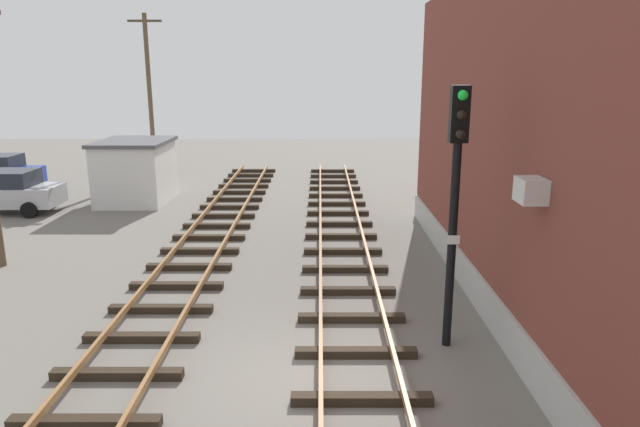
# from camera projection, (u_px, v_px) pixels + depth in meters

# --- Properties ---
(ground_plane) EXTENTS (80.00, 80.00, 0.00)m
(ground_plane) POSITION_uv_depth(u_px,v_px,m) (305.00, 378.00, 10.81)
(ground_plane) COLOR slate
(track_near_building) EXTENTS (2.50, 47.48, 0.32)m
(track_near_building) POSITION_uv_depth(u_px,v_px,m) (357.00, 372.00, 10.78)
(track_near_building) COLOR #2D2319
(track_near_building) RESTS_ON ground
(track_centre) EXTENTS (2.50, 47.48, 0.32)m
(track_centre) POSITION_uv_depth(u_px,v_px,m) (115.00, 373.00, 10.76)
(track_centre) COLOR #2D2319
(track_centre) RESTS_ON ground
(signal_mast) EXTENTS (0.36, 0.40, 5.42)m
(signal_mast) POSITION_uv_depth(u_px,v_px,m) (454.00, 189.00, 11.33)
(signal_mast) COLOR black
(signal_mast) RESTS_ON ground
(control_hut) EXTENTS (3.00, 3.80, 2.76)m
(control_hut) POSITION_uv_depth(u_px,v_px,m) (134.00, 171.00, 25.28)
(control_hut) COLOR silver
(control_hut) RESTS_ON ground
(parked_car_silver) EXTENTS (4.20, 2.04, 1.76)m
(parked_car_silver) POSITION_uv_depth(u_px,v_px,m) (5.00, 191.00, 23.36)
(parked_car_silver) COLOR #B7B7BC
(parked_car_silver) RESTS_ON ground
(utility_pole_far) EXTENTS (1.80, 0.24, 8.70)m
(utility_pole_far) POSITION_uv_depth(u_px,v_px,m) (148.00, 93.00, 30.87)
(utility_pole_far) COLOR brown
(utility_pole_far) RESTS_ON ground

